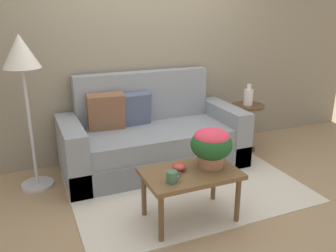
# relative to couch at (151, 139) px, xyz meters

# --- Properties ---
(ground_plane) EXTENTS (14.00, 14.00, 0.00)m
(ground_plane) POSITION_rel_couch_xyz_m (0.14, -0.72, -0.33)
(ground_plane) COLOR #997A56
(wall_back) EXTENTS (6.40, 0.12, 2.62)m
(wall_back) POSITION_rel_couch_xyz_m (0.14, 0.49, 0.98)
(wall_back) COLOR gray
(wall_back) RESTS_ON ground
(area_rug) EXTENTS (2.33, 1.66, 0.01)m
(area_rug) POSITION_rel_couch_xyz_m (0.14, -0.64, -0.33)
(area_rug) COLOR beige
(area_rug) RESTS_ON ground
(couch) EXTENTS (2.07, 0.91, 1.07)m
(couch) POSITION_rel_couch_xyz_m (0.00, 0.00, 0.00)
(couch) COLOR slate
(couch) RESTS_ON ground
(coffee_table) EXTENTS (0.82, 0.52, 0.46)m
(coffee_table) POSITION_rel_couch_xyz_m (-0.08, -1.19, 0.07)
(coffee_table) COLOR brown
(coffee_table) RESTS_ON ground
(side_table) EXTENTS (0.41, 0.41, 0.61)m
(side_table) POSITION_rel_couch_xyz_m (1.31, -0.03, 0.09)
(side_table) COLOR #4C331E
(side_table) RESTS_ON ground
(floor_lamp) EXTENTS (0.35, 0.35, 1.56)m
(floor_lamp) POSITION_rel_couch_xyz_m (-1.29, -0.01, 0.95)
(floor_lamp) COLOR #B2B2B7
(floor_lamp) RESTS_ON ground
(potted_plant) EXTENTS (0.36, 0.36, 0.35)m
(potted_plant) POSITION_rel_couch_xyz_m (0.13, -1.16, 0.34)
(potted_plant) COLOR #A36B4C
(potted_plant) RESTS_ON coffee_table
(coffee_mug) EXTENTS (0.13, 0.09, 0.09)m
(coffee_mug) POSITION_rel_couch_xyz_m (-0.30, -1.30, 0.18)
(coffee_mug) COLOR #3D664C
(coffee_mug) RESTS_ON coffee_table
(snack_bowl) EXTENTS (0.12, 0.12, 0.06)m
(snack_bowl) POSITION_rel_couch_xyz_m (-0.16, -1.13, 0.17)
(snack_bowl) COLOR #B2382D
(snack_bowl) RESTS_ON coffee_table
(table_vase) EXTENTS (0.12, 0.12, 0.27)m
(table_vase) POSITION_rel_couch_xyz_m (1.30, -0.03, 0.39)
(table_vase) COLOR silver
(table_vase) RESTS_ON side_table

